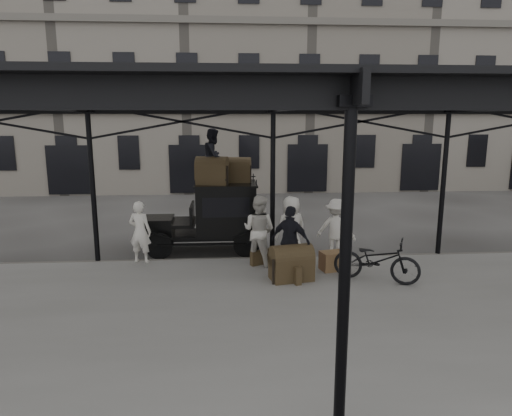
{
  "coord_description": "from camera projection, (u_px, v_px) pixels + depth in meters",
  "views": [
    {
      "loc": [
        -1.38,
        -10.73,
        4.19
      ],
      "look_at": [
        -0.5,
        1.6,
        1.7
      ],
      "focal_mm": 32.0,
      "sensor_mm": 36.0,
      "label": 1
    }
  ],
  "objects": [
    {
      "name": "steamer_trunk_roof_near",
      "position": [
        212.0,
        173.0,
        13.69
      ],
      "size": [
        1.05,
        0.76,
        0.7
      ],
      "primitive_type": null,
      "rotation": [
        0.0,
        0.0,
        -0.21
      ],
      "color": "#44361F",
      "rests_on": "taxi"
    },
    {
      "name": "platform",
      "position": [
        293.0,
        319.0,
        9.45
      ],
      "size": [
        28.0,
        8.0,
        0.15
      ],
      "primitive_type": "cube",
      "color": "slate",
      "rests_on": "ground"
    },
    {
      "name": "steamer_trunk_roof_far",
      "position": [
        237.0,
        172.0,
        14.19
      ],
      "size": [
        0.94,
        0.65,
        0.64
      ],
      "primitive_type": null,
      "rotation": [
        0.0,
        0.0,
        -0.14
      ],
      "color": "#44361F",
      "rests_on": "taxi"
    },
    {
      "name": "suitcase_upright",
      "position": [
        295.0,
        273.0,
        11.31
      ],
      "size": [
        0.28,
        0.62,
        0.45
      ],
      "primitive_type": "cube",
      "rotation": [
        0.0,
        0.0,
        0.22
      ],
      "color": "#44361F",
      "rests_on": "platform"
    },
    {
      "name": "porter_midleft",
      "position": [
        259.0,
        230.0,
        12.52
      ],
      "size": [
        1.19,
        1.12,
        1.94
      ],
      "primitive_type": "imported",
      "rotation": [
        0.0,
        0.0,
        2.59
      ],
      "color": "beige",
      "rests_on": "platform"
    },
    {
      "name": "porter_roof",
      "position": [
        214.0,
        156.0,
        13.75
      ],
      "size": [
        0.83,
        0.95,
        1.66
      ],
      "primitive_type": "imported",
      "rotation": [
        0.0,
        0.0,
        1.28
      ],
      "color": "black",
      "rests_on": "taxi"
    },
    {
      "name": "suitcase_flat",
      "position": [
        261.0,
        257.0,
        12.64
      ],
      "size": [
        0.6,
        0.41,
        0.4
      ],
      "primitive_type": "cube",
      "rotation": [
        0.0,
        0.0,
        0.48
      ],
      "color": "#44361F",
      "rests_on": "platform"
    },
    {
      "name": "ground",
      "position": [
        281.0,
        287.0,
        11.42
      ],
      "size": [
        120.0,
        120.0,
        0.0
      ],
      "primitive_type": "plane",
      "color": "#383533",
      "rests_on": "ground"
    },
    {
      "name": "porter_official",
      "position": [
        291.0,
        241.0,
        11.63
      ],
      "size": [
        1.13,
        0.97,
        1.82
      ],
      "primitive_type": "imported",
      "rotation": [
        0.0,
        0.0,
        2.54
      ],
      "color": "black",
      "rests_on": "platform"
    },
    {
      "name": "taxi",
      "position": [
        216.0,
        214.0,
        14.2
      ],
      "size": [
        3.65,
        1.55,
        2.18
      ],
      "color": "black",
      "rests_on": "ground"
    },
    {
      "name": "porter_left",
      "position": [
        140.0,
        232.0,
        12.72
      ],
      "size": [
        0.73,
        0.58,
        1.76
      ],
      "primitive_type": "imported",
      "rotation": [
        0.0,
        0.0,
        2.86
      ],
      "color": "silver",
      "rests_on": "platform"
    },
    {
      "name": "porter_centre",
      "position": [
        291.0,
        228.0,
        13.0
      ],
      "size": [
        1.03,
        0.82,
        1.83
      ],
      "primitive_type": "imported",
      "rotation": [
        0.0,
        0.0,
        3.44
      ],
      "color": "silver",
      "rests_on": "platform"
    },
    {
      "name": "steamer_trunk_platform",
      "position": [
        291.0,
        265.0,
        11.43
      ],
      "size": [
        1.13,
        0.82,
        0.76
      ],
      "primitive_type": null,
      "rotation": [
        0.0,
        0.0,
        0.2
      ],
      "color": "#44361F",
      "rests_on": "platform"
    },
    {
      "name": "porter_right",
      "position": [
        336.0,
        229.0,
        13.1
      ],
      "size": [
        1.29,
        1.05,
        1.74
      ],
      "primitive_type": "imported",
      "rotation": [
        0.0,
        0.0,
        2.71
      ],
      "color": "beige",
      "rests_on": "platform"
    },
    {
      "name": "wicker_hamper",
      "position": [
        332.0,
        261.0,
        12.17
      ],
      "size": [
        0.69,
        0.57,
        0.5
      ],
      "primitive_type": "cube",
      "rotation": [
        0.0,
        0.0,
        0.23
      ],
      "color": "brown",
      "rests_on": "platform"
    },
    {
      "name": "bicycle",
      "position": [
        376.0,
        260.0,
        11.28
      ],
      "size": [
        2.22,
        1.58,
        1.11
      ],
      "primitive_type": "imported",
      "rotation": [
        0.0,
        0.0,
        1.12
      ],
      "color": "black",
      "rests_on": "platform"
    },
    {
      "name": "building_frontage",
      "position": [
        245.0,
        69.0,
        27.64
      ],
      "size": [
        64.0,
        8.0,
        14.0
      ],
      "primitive_type": "cube",
      "color": "slate",
      "rests_on": "ground"
    },
    {
      "name": "canopy",
      "position": [
        294.0,
        95.0,
        8.83
      ],
      "size": [
        22.5,
        9.0,
        4.74
      ],
      "color": "black",
      "rests_on": "ground"
    }
  ]
}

